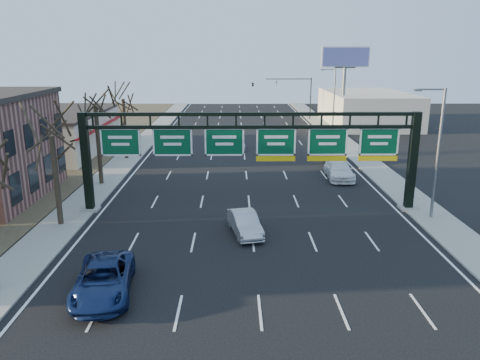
{
  "coord_description": "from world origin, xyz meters",
  "views": [
    {
      "loc": [
        -1.13,
        -24.62,
        11.29
      ],
      "look_at": [
        -0.77,
        4.67,
        3.2
      ],
      "focal_mm": 35.0,
      "sensor_mm": 36.0,
      "label": 1
    }
  ],
  "objects_px": {
    "car_white_wagon": "(339,170)",
    "sign_gantry": "(252,148)",
    "car_silver_sedan": "(245,223)",
    "car_blue_suv": "(103,279)"
  },
  "relations": [
    {
      "from": "sign_gantry",
      "to": "car_blue_suv",
      "type": "bearing_deg",
      "value": -121.57
    },
    {
      "from": "sign_gantry",
      "to": "car_silver_sedan",
      "type": "bearing_deg",
      "value": -97.74
    },
    {
      "from": "car_blue_suv",
      "to": "car_white_wagon",
      "type": "xyz_separation_m",
      "value": [
        15.86,
        21.07,
        0.01
      ]
    },
    {
      "from": "sign_gantry",
      "to": "car_blue_suv",
      "type": "xyz_separation_m",
      "value": [
        -7.57,
        -12.31,
        -3.85
      ]
    },
    {
      "from": "car_blue_suv",
      "to": "car_silver_sedan",
      "type": "distance_m",
      "value": 10.31
    },
    {
      "from": "car_white_wagon",
      "to": "sign_gantry",
      "type": "bearing_deg",
      "value": -131.76
    },
    {
      "from": "car_silver_sedan",
      "to": "car_white_wagon",
      "type": "height_order",
      "value": "car_white_wagon"
    },
    {
      "from": "sign_gantry",
      "to": "car_white_wagon",
      "type": "distance_m",
      "value": 12.66
    },
    {
      "from": "sign_gantry",
      "to": "car_white_wagon",
      "type": "height_order",
      "value": "sign_gantry"
    },
    {
      "from": "car_blue_suv",
      "to": "sign_gantry",
      "type": "bearing_deg",
      "value": 51.32
    }
  ]
}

